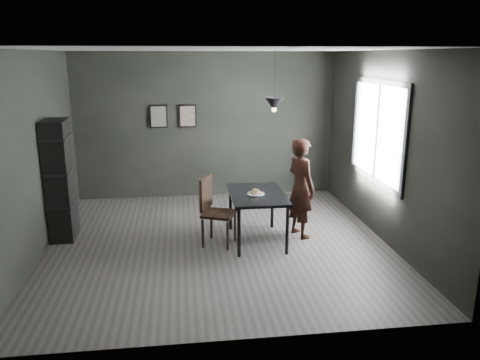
{
  "coord_description": "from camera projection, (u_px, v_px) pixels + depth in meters",
  "views": [
    {
      "loc": [
        -0.5,
        -6.53,
        2.73
      ],
      "look_at": [
        0.35,
        0.05,
        0.95
      ],
      "focal_mm": 35.0,
      "sensor_mm": 36.0,
      "label": 1
    }
  ],
  "objects": [
    {
      "name": "ceiling",
      "position": [
        215.0,
        50.0,
        6.3
      ],
      "size": [
        5.0,
        5.0,
        0.02
      ],
      "color": "silver",
      "rests_on": "ground"
    },
    {
      "name": "framed_print_right",
      "position": [
        188.0,
        116.0,
        8.94
      ],
      "size": [
        0.34,
        0.04,
        0.44
      ],
      "color": "black",
      "rests_on": "ground"
    },
    {
      "name": "framed_print_left",
      "position": [
        159.0,
        116.0,
        8.87
      ],
      "size": [
        0.34,
        0.04,
        0.44
      ],
      "color": "black",
      "rests_on": "ground"
    },
    {
      "name": "white_plate",
      "position": [
        256.0,
        194.0,
        6.84
      ],
      "size": [
        0.23,
        0.23,
        0.01
      ],
      "primitive_type": "cylinder",
      "color": "white",
      "rests_on": "cafe_table"
    },
    {
      "name": "wood_chair",
      "position": [
        213.0,
        206.0,
        6.86
      ],
      "size": [
        0.58,
        0.58,
        1.02
      ],
      "rotation": [
        0.0,
        0.0,
        -0.4
      ],
      "color": "black",
      "rests_on": "ground"
    },
    {
      "name": "ground",
      "position": [
        217.0,
        243.0,
        7.03
      ],
      "size": [
        5.0,
        5.0,
        0.0
      ],
      "primitive_type": "plane",
      "color": "#3A3532",
      "rests_on": "ground"
    },
    {
      "name": "back_wall",
      "position": [
        206.0,
        126.0,
        9.06
      ],
      "size": [
        5.0,
        0.1,
        2.8
      ],
      "primitive_type": "cube",
      "color": "black",
      "rests_on": "ground"
    },
    {
      "name": "cafe_table",
      "position": [
        257.0,
        198.0,
        6.93
      ],
      "size": [
        0.8,
        1.2,
        0.75
      ],
      "color": "black",
      "rests_on": "ground"
    },
    {
      "name": "pendant_lamp",
      "position": [
        274.0,
        104.0,
        6.7
      ],
      "size": [
        0.28,
        0.28,
        0.86
      ],
      "color": "black",
      "rests_on": "ground"
    },
    {
      "name": "shelf_unit",
      "position": [
        60.0,
        180.0,
        7.02
      ],
      "size": [
        0.36,
        0.62,
        1.82
      ],
      "primitive_type": "cube",
      "rotation": [
        0.0,
        0.0,
        0.03
      ],
      "color": "black",
      "rests_on": "ground"
    },
    {
      "name": "window_assembly",
      "position": [
        377.0,
        132.0,
        7.11
      ],
      "size": [
        0.04,
        1.96,
        1.56
      ],
      "color": "white",
      "rests_on": "ground"
    },
    {
      "name": "donut_pile",
      "position": [
        256.0,
        192.0,
        6.83
      ],
      "size": [
        0.17,
        0.17,
        0.08
      ],
      "rotation": [
        0.0,
        0.0,
        0.08
      ],
      "color": "beige",
      "rests_on": "white_plate"
    },
    {
      "name": "woman",
      "position": [
        301.0,
        188.0,
        7.12
      ],
      "size": [
        0.55,
        0.66,
        1.55
      ],
      "primitive_type": "imported",
      "rotation": [
        0.0,
        0.0,
        1.93
      ],
      "color": "black",
      "rests_on": "ground"
    }
  ]
}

